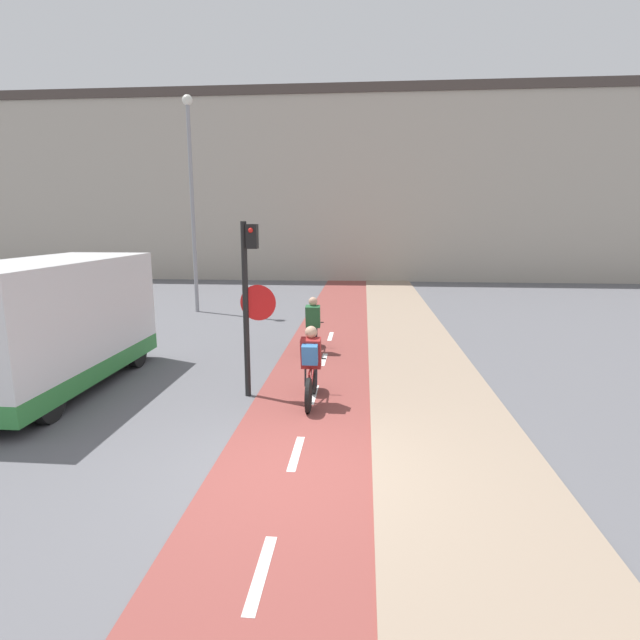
% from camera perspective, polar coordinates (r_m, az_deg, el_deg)
% --- Properties ---
extents(ground_plane, '(120.00, 120.00, 0.00)m').
position_cam_1_polar(ground_plane, '(6.99, -3.30, -16.91)').
color(ground_plane, '#5B5B60').
extents(bike_lane, '(2.16, 60.00, 0.02)m').
position_cam_1_polar(bike_lane, '(6.99, -3.30, -16.82)').
color(bike_lane, brown).
rests_on(bike_lane, ground_plane).
extents(sidewalk_strip, '(2.40, 60.00, 0.05)m').
position_cam_1_polar(sidewalk_strip, '(7.05, 16.23, -16.87)').
color(sidewalk_strip, gray).
rests_on(sidewalk_strip, ground_plane).
extents(building_row_background, '(60.00, 5.20, 10.51)m').
position_cam_1_polar(building_row_background, '(30.79, 3.36, 14.79)').
color(building_row_background, '#B2A899').
rests_on(building_row_background, ground_plane).
extents(traffic_light_pole, '(0.67, 0.25, 3.30)m').
position_cam_1_polar(traffic_light_pole, '(9.32, -8.05, 3.33)').
color(traffic_light_pole, black).
rests_on(traffic_light_pole, ground_plane).
extents(street_lamp_far, '(0.36, 0.36, 7.61)m').
position_cam_1_polar(street_lamp_far, '(18.97, -14.48, 14.71)').
color(street_lamp_far, gray).
rests_on(street_lamp_far, ground_plane).
extents(cyclist_near, '(0.46, 1.63, 1.45)m').
position_cam_1_polar(cyclist_near, '(9.10, -1.02, -5.36)').
color(cyclist_near, black).
rests_on(cyclist_near, ground_plane).
extents(cyclist_far, '(0.46, 1.58, 1.43)m').
position_cam_1_polar(cyclist_far, '(12.69, -0.79, -0.83)').
color(cyclist_far, black).
rests_on(cyclist_far, ground_plane).
extents(van, '(2.00, 5.05, 2.57)m').
position_cam_1_polar(van, '(11.09, -28.29, -0.72)').
color(van, silver).
rests_on(van, ground_plane).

